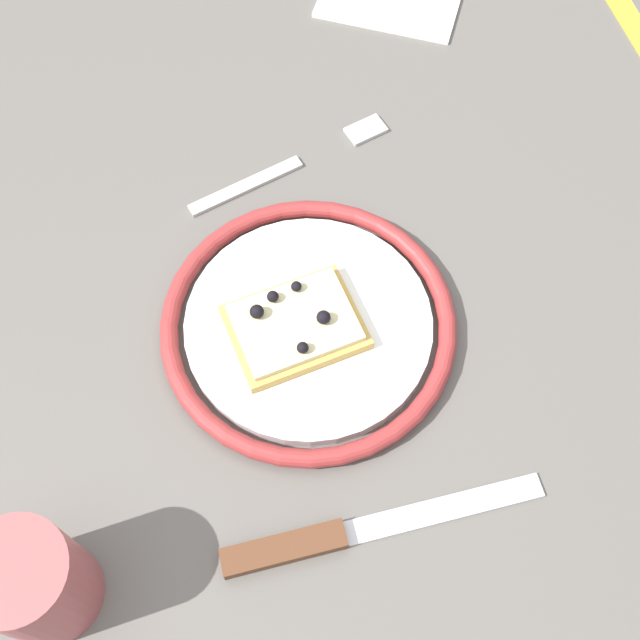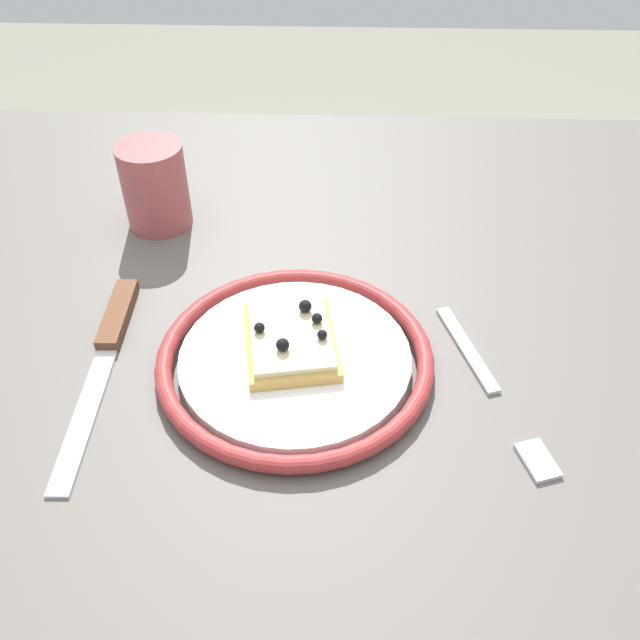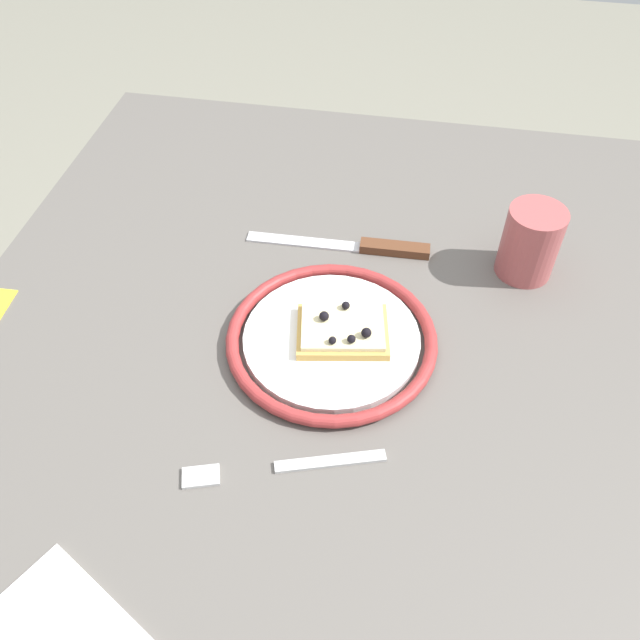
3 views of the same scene
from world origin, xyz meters
The scene contains 6 objects.
dining_table centered at (0.00, 0.00, 0.65)m, with size 1.06×0.94×0.72m.
plate centered at (0.03, 0.02, 0.73)m, with size 0.24×0.24×0.02m.
pizza_slice_near centered at (0.03, 0.01, 0.74)m, with size 0.09×0.11×0.03m.
knife centered at (0.20, 0.00, 0.73)m, with size 0.03×0.24×0.01m.
fork centered at (-0.14, 0.04, 0.73)m, with size 0.08×0.20×0.00m.
cup centered at (0.19, -0.19, 0.77)m, with size 0.07×0.07×0.09m, color #A54C4C.
Camera 2 is at (-0.01, 0.44, 1.15)m, focal length 38.00 mm.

